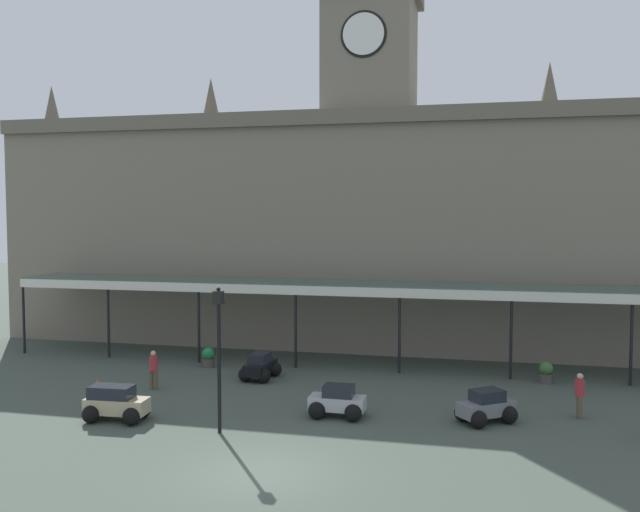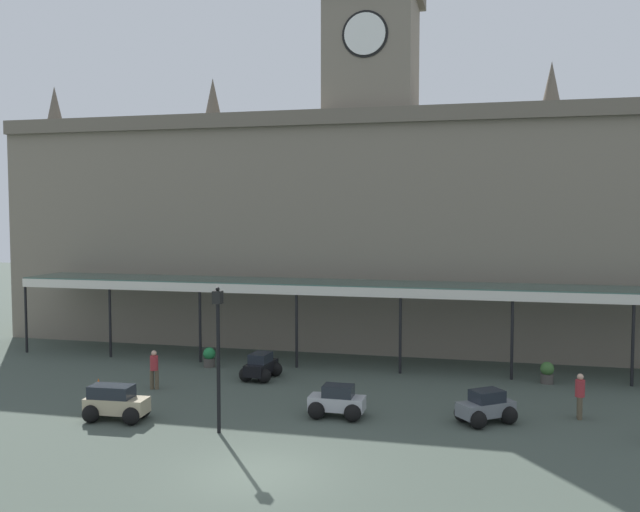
% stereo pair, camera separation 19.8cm
% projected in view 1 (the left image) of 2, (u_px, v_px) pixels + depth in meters
% --- Properties ---
extents(ground_plane, '(140.00, 140.00, 0.00)m').
position_uv_depth(ground_plane, '(259.00, 474.00, 19.57)').
color(ground_plane, '#414C43').
extents(station_building, '(42.77, 6.83, 20.38)m').
position_uv_depth(station_building, '(370.00, 222.00, 38.70)').
color(station_building, slate).
rests_on(station_building, ground).
extents(entrance_canopy, '(35.43, 3.26, 4.08)m').
position_uv_depth(entrance_canopy, '(352.00, 286.00, 33.41)').
color(entrance_canopy, '#38564C').
rests_on(entrance_canopy, ground).
extents(car_grey_sedan, '(2.25, 2.16, 1.19)m').
position_uv_depth(car_grey_sedan, '(486.00, 409.00, 24.33)').
color(car_grey_sedan, slate).
rests_on(car_grey_sedan, ground).
extents(car_beige_estate, '(2.30, 1.63, 1.27)m').
position_uv_depth(car_beige_estate, '(116.00, 405.00, 24.57)').
color(car_beige_estate, tan).
rests_on(car_beige_estate, ground).
extents(car_black_sedan, '(1.63, 2.11, 1.19)m').
position_uv_depth(car_black_sedan, '(260.00, 368.00, 30.72)').
color(car_black_sedan, black).
rests_on(car_black_sedan, ground).
extents(car_silver_sedan, '(2.05, 1.53, 1.19)m').
position_uv_depth(car_silver_sedan, '(338.00, 403.00, 25.00)').
color(car_silver_sedan, '#B2B5BA').
rests_on(car_silver_sedan, ground).
extents(pedestrian_crossing_forecourt, '(0.34, 0.39, 1.67)m').
position_uv_depth(pedestrian_crossing_forecourt, '(580.00, 394.00, 24.81)').
color(pedestrian_crossing_forecourt, brown).
rests_on(pedestrian_crossing_forecourt, ground).
extents(pedestrian_near_entrance, '(0.39, 0.34, 1.67)m').
position_uv_depth(pedestrian_near_entrance, '(154.00, 368.00, 28.86)').
color(pedestrian_near_entrance, brown).
rests_on(pedestrian_near_entrance, ground).
extents(victorian_lamppost, '(0.30, 0.30, 5.02)m').
position_uv_depth(victorian_lamppost, '(219.00, 343.00, 23.00)').
color(victorian_lamppost, black).
rests_on(victorian_lamppost, ground).
extents(traffic_cone, '(0.40, 0.40, 0.57)m').
position_uv_depth(traffic_cone, '(98.00, 385.00, 28.46)').
color(traffic_cone, orange).
rests_on(traffic_cone, ground).
extents(planter_near_kerb, '(0.60, 0.60, 0.96)m').
position_uv_depth(planter_near_kerb, '(546.00, 372.00, 29.98)').
color(planter_near_kerb, '#47423D').
rests_on(planter_near_kerb, ground).
extents(planter_by_canopy, '(0.60, 0.60, 0.96)m').
position_uv_depth(planter_by_canopy, '(208.00, 357.00, 33.09)').
color(planter_by_canopy, '#47423D').
rests_on(planter_by_canopy, ground).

